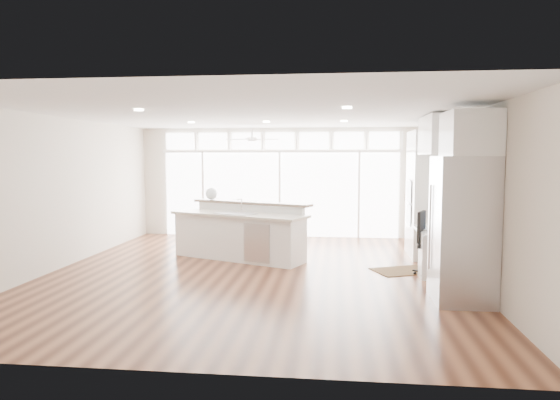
# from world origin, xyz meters

# --- Properties ---
(floor) EXTENTS (7.00, 8.00, 0.02)m
(floor) POSITION_xyz_m (0.00, 0.00, -0.01)
(floor) COLOR #492516
(floor) RESTS_ON ground
(ceiling) EXTENTS (7.00, 8.00, 0.02)m
(ceiling) POSITION_xyz_m (0.00, 0.00, 2.70)
(ceiling) COLOR silver
(ceiling) RESTS_ON wall_back
(wall_back) EXTENTS (7.00, 0.04, 2.70)m
(wall_back) POSITION_xyz_m (0.00, 4.00, 1.35)
(wall_back) COLOR beige
(wall_back) RESTS_ON floor
(wall_front) EXTENTS (7.00, 0.04, 2.70)m
(wall_front) POSITION_xyz_m (0.00, -4.00, 1.35)
(wall_front) COLOR beige
(wall_front) RESTS_ON floor
(wall_left) EXTENTS (0.04, 8.00, 2.70)m
(wall_left) POSITION_xyz_m (-3.50, 0.00, 1.35)
(wall_left) COLOR beige
(wall_left) RESTS_ON floor
(wall_right) EXTENTS (0.04, 8.00, 2.70)m
(wall_right) POSITION_xyz_m (3.50, 0.00, 1.35)
(wall_right) COLOR beige
(wall_right) RESTS_ON floor
(glass_wall) EXTENTS (5.80, 0.06, 2.08)m
(glass_wall) POSITION_xyz_m (0.00, 3.94, 1.05)
(glass_wall) COLOR white
(glass_wall) RESTS_ON wall_back
(transom_row) EXTENTS (5.90, 0.06, 0.40)m
(transom_row) POSITION_xyz_m (0.00, 3.94, 2.38)
(transom_row) COLOR white
(transom_row) RESTS_ON wall_back
(desk_window) EXTENTS (0.04, 0.85, 0.85)m
(desk_window) POSITION_xyz_m (3.46, 0.30, 1.55)
(desk_window) COLOR white
(desk_window) RESTS_ON wall_right
(ceiling_fan) EXTENTS (1.16, 1.16, 0.32)m
(ceiling_fan) POSITION_xyz_m (-0.50, 2.80, 2.48)
(ceiling_fan) COLOR white
(ceiling_fan) RESTS_ON ceiling
(recessed_lights) EXTENTS (3.40, 3.00, 0.02)m
(recessed_lights) POSITION_xyz_m (0.00, 0.20, 2.68)
(recessed_lights) COLOR white
(recessed_lights) RESTS_ON ceiling
(oven_cabinet) EXTENTS (0.64, 1.20, 2.50)m
(oven_cabinet) POSITION_xyz_m (3.17, 1.80, 1.25)
(oven_cabinet) COLOR white
(oven_cabinet) RESTS_ON floor
(desk_nook) EXTENTS (0.72, 1.30, 0.76)m
(desk_nook) POSITION_xyz_m (3.13, 0.30, 0.38)
(desk_nook) COLOR white
(desk_nook) RESTS_ON floor
(upper_cabinets) EXTENTS (0.64, 1.30, 0.64)m
(upper_cabinets) POSITION_xyz_m (3.17, 0.30, 2.35)
(upper_cabinets) COLOR white
(upper_cabinets) RESTS_ON wall_right
(refrigerator) EXTENTS (0.76, 0.90, 2.00)m
(refrigerator) POSITION_xyz_m (3.11, -1.35, 1.00)
(refrigerator) COLOR silver
(refrigerator) RESTS_ON floor
(fridge_cabinet) EXTENTS (0.64, 0.90, 0.60)m
(fridge_cabinet) POSITION_xyz_m (3.17, -1.35, 2.30)
(fridge_cabinet) COLOR white
(fridge_cabinet) RESTS_ON wall_right
(framed_photos) EXTENTS (0.06, 0.22, 0.80)m
(framed_photos) POSITION_xyz_m (3.46, 0.92, 1.40)
(framed_photos) COLOR black
(framed_photos) RESTS_ON wall_right
(kitchen_island) EXTENTS (2.94, 2.02, 1.09)m
(kitchen_island) POSITION_xyz_m (-0.49, 1.13, 0.55)
(kitchen_island) COLOR white
(kitchen_island) RESTS_ON floor
(rug) EXTENTS (1.15, 1.01, 0.01)m
(rug) POSITION_xyz_m (2.54, 0.41, 0.01)
(rug) COLOR #342110
(rug) RESTS_ON floor
(office_chair) EXTENTS (0.72, 0.69, 1.08)m
(office_chair) POSITION_xyz_m (3.00, 0.04, 0.54)
(office_chair) COLOR black
(office_chair) RESTS_ON floor
(fishbowl) EXTENTS (0.33, 0.33, 0.25)m
(fishbowl) POSITION_xyz_m (-1.21, 1.87, 1.22)
(fishbowl) COLOR white
(fishbowl) RESTS_ON kitchen_island
(monitor) EXTENTS (0.14, 0.45, 0.37)m
(monitor) POSITION_xyz_m (3.05, 0.30, 0.94)
(monitor) COLOR black
(monitor) RESTS_ON desk_nook
(keyboard) EXTENTS (0.13, 0.29, 0.01)m
(keyboard) POSITION_xyz_m (2.88, 0.30, 0.77)
(keyboard) COLOR silver
(keyboard) RESTS_ON desk_nook
(potted_plant) EXTENTS (0.27, 0.30, 0.23)m
(potted_plant) POSITION_xyz_m (3.17, 1.80, 2.61)
(potted_plant) COLOR #375F29
(potted_plant) RESTS_ON oven_cabinet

